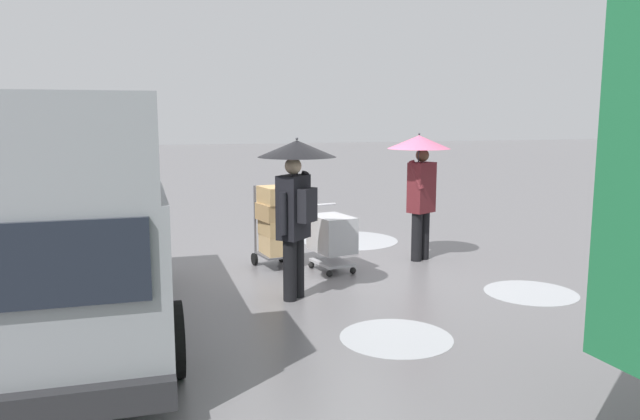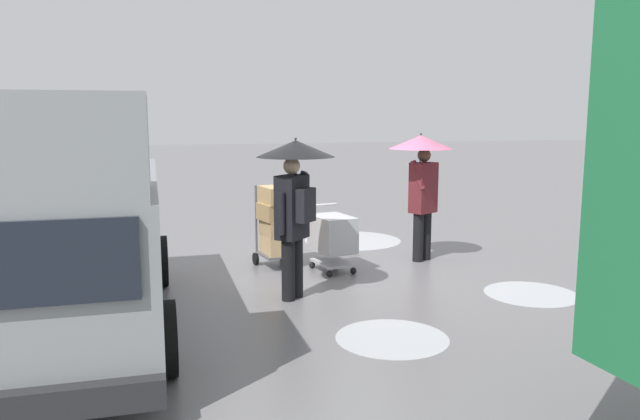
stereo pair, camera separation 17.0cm
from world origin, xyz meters
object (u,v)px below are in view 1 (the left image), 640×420
at_px(cargo_van_parked_right, 67,233).
at_px(pedestrian_pink_side, 296,182).
at_px(hand_dolly_boxes, 274,221).
at_px(pedestrian_black_side, 420,167).
at_px(shopping_cart_vendor, 332,236).

relative_size(cargo_van_parked_right, pedestrian_pink_side, 2.50).
relative_size(hand_dolly_boxes, pedestrian_pink_side, 0.61).
xyz_separation_m(hand_dolly_boxes, pedestrian_black_side, (-2.43, 0.26, 0.83)).
relative_size(shopping_cart_vendor, pedestrian_black_side, 0.47).
bearing_deg(cargo_van_parked_right, pedestrian_pink_side, -165.35).
height_order(cargo_van_parked_right, shopping_cart_vendor, cargo_van_parked_right).
relative_size(cargo_van_parked_right, shopping_cart_vendor, 5.28).
xyz_separation_m(hand_dolly_boxes, pedestrian_pink_side, (0.11, 1.71, 0.82)).
xyz_separation_m(cargo_van_parked_right, hand_dolly_boxes, (-2.85, -2.43, -0.43)).
bearing_deg(pedestrian_pink_side, pedestrian_black_side, -150.10).
xyz_separation_m(shopping_cart_vendor, pedestrian_pink_side, (0.91, 1.22, 1.00)).
distance_m(pedestrian_pink_side, pedestrian_black_side, 2.92).
height_order(shopping_cart_vendor, pedestrian_pink_side, pedestrian_pink_side).
bearing_deg(shopping_cart_vendor, cargo_van_parked_right, 27.88).
relative_size(hand_dolly_boxes, pedestrian_black_side, 0.61).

